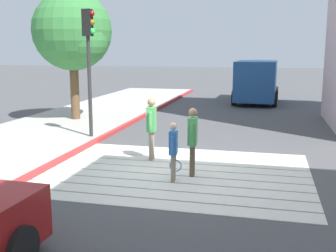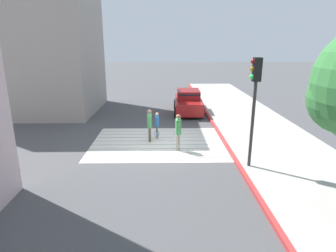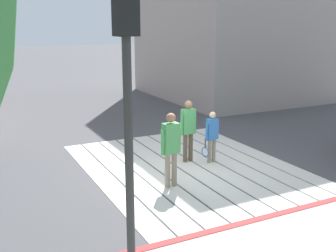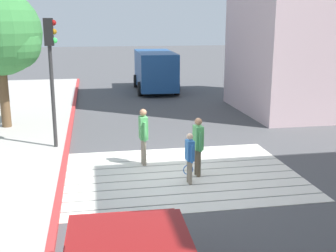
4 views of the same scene
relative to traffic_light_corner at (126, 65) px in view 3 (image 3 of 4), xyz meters
name	(u,v)px [view 3 (image 3 of 4)]	position (x,y,z in m)	size (l,w,h in m)	color
ground_plane	(189,167)	(3.58, -3.01, -3.04)	(120.00, 120.00, 0.00)	#4C4C4F
crosswalk_stripes	(189,167)	(3.58, -3.01, -3.03)	(6.40, 4.90, 0.01)	silver
curb_painted	(276,217)	(0.33, -3.01, -2.97)	(0.16, 40.00, 0.13)	#BC3333
traffic_light_corner	(126,65)	(0.00, 0.00, 0.00)	(0.39, 0.28, 4.24)	#2D2D2D
pedestrian_adult_lead	(171,145)	(2.65, -2.00, -2.05)	(0.24, 0.50, 1.69)	gray
pedestrian_adult_trailing	(188,127)	(3.99, -3.19, -2.08)	(0.24, 0.48, 1.64)	brown
pedestrian_child_with_racket	(212,134)	(3.64, -3.69, -2.26)	(0.28, 0.42, 1.37)	gray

